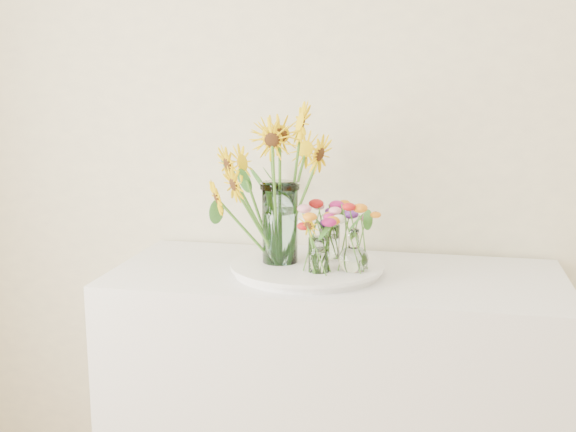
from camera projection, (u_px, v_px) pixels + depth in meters
The scene contains 10 objects.
counter at pixel (334, 406), 2.34m from camera, with size 1.40×0.60×0.90m, color white.
tray at pixel (307, 269), 2.24m from camera, with size 0.45×0.45×0.03m, color white.
mason_jar at pixel (280, 223), 2.23m from camera, with size 0.11×0.11×0.26m, color #A7D2D3.
sunflower_bouquet at pixel (280, 186), 2.21m from camera, with size 0.73×0.73×0.49m, color yellow, non-canonical shape.
small_vase_a at pixel (319, 256), 2.14m from camera, with size 0.06×0.06×0.11m, color white.
wildflower_posy_a at pixel (319, 241), 2.13m from camera, with size 0.21×0.21×0.20m, color orange, non-canonical shape.
small_vase_b at pixel (354, 251), 2.15m from camera, with size 0.09×0.09×0.13m, color white, non-canonical shape.
wildflower_posy_b at pixel (354, 236), 2.14m from camera, with size 0.20×0.20×0.22m, color orange, non-canonical shape.
small_vase_c at pixel (330, 242), 2.30m from camera, with size 0.06×0.06×0.11m, color white.
wildflower_posy_c at pixel (330, 228), 2.29m from camera, with size 0.18×0.18×0.20m, color orange, non-canonical shape.
Camera 1 is at (0.01, -0.22, 1.52)m, focal length 45.00 mm.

